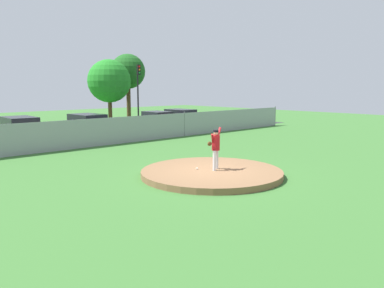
{
  "coord_description": "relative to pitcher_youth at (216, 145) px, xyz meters",
  "views": [
    {
      "loc": [
        -10.7,
        -10.27,
        3.51
      ],
      "look_at": [
        0.57,
        1.75,
        1.04
      ],
      "focal_mm": 35.45,
      "sensor_mm": 36.0,
      "label": 1
    }
  ],
  "objects": [
    {
      "name": "pitcher_youth",
      "position": [
        0.0,
        0.0,
        0.0
      ],
      "size": [
        0.8,
        0.32,
        1.68
      ],
      "color": "silver",
      "rests_on": "pitchers_mound"
    },
    {
      "name": "pitchers_mound",
      "position": [
        -0.16,
        0.05,
        -1.11
      ],
      "size": [
        5.64,
        5.64,
        0.24
      ],
      "primitive_type": "cylinder",
      "color": "brown",
      "rests_on": "ground_plane"
    },
    {
      "name": "ground_plane",
      "position": [
        -0.16,
        6.05,
        -1.23
      ],
      "size": [
        80.0,
        80.0,
        0.0
      ],
      "primitive_type": "plane",
      "color": "#386B2D"
    },
    {
      "name": "parked_car_slate",
      "position": [
        11.09,
        14.69,
        -0.45
      ],
      "size": [
        1.9,
        4.58,
        1.6
      ],
      "color": "slate",
      "rests_on": "ground_plane"
    },
    {
      "name": "chainlink_fence",
      "position": [
        -0.16,
        10.05,
        -0.38
      ],
      "size": [
        37.78,
        0.07,
        1.78
      ],
      "color": "gray",
      "rests_on": "ground_plane"
    },
    {
      "name": "parked_car_burgundy",
      "position": [
        8.25,
        14.32,
        -0.48
      ],
      "size": [
        1.88,
        4.1,
        1.55
      ],
      "color": "maroon",
      "rests_on": "ground_plane"
    },
    {
      "name": "tree_broad_right",
      "position": [
        11.92,
        23.95,
        3.88
      ],
      "size": [
        3.64,
        3.64,
        6.98
      ],
      "color": "#4C331E",
      "rests_on": "ground_plane"
    },
    {
      "name": "tree_tall_centre",
      "position": [
        8.46,
        21.98,
        2.86
      ],
      "size": [
        4.11,
        4.11,
        6.15
      ],
      "color": "#4C331E",
      "rests_on": "ground_plane"
    },
    {
      "name": "baseball",
      "position": [
        -0.51,
        0.53,
        -0.95
      ],
      "size": [
        0.07,
        0.07,
        0.07
      ],
      "primitive_type": "sphere",
      "color": "white",
      "rests_on": "pitchers_mound"
    },
    {
      "name": "parked_car_navy",
      "position": [
        2.0,
        14.33,
        -0.44
      ],
      "size": [
        2.12,
        4.78,
        1.64
      ],
      "color": "#161E4C",
      "rests_on": "ground_plane"
    },
    {
      "name": "traffic_light_far",
      "position": [
        9.27,
        18.36,
        2.5
      ],
      "size": [
        0.28,
        0.46,
        5.51
      ],
      "color": "black",
      "rests_on": "ground_plane"
    },
    {
      "name": "asphalt_strip",
      "position": [
        -0.16,
        14.55,
        -1.22
      ],
      "size": [
        44.0,
        7.0,
        0.01
      ],
      "primitive_type": "cube",
      "color": "#2B2B2D",
      "rests_on": "ground_plane"
    },
    {
      "name": "parked_car_champagne",
      "position": [
        -2.63,
        14.3,
        -0.42
      ],
      "size": [
        1.98,
        4.71,
        1.69
      ],
      "color": "tan",
      "rests_on": "ground_plane"
    },
    {
      "name": "traffic_cone_orange",
      "position": [
        -0.97,
        17.32,
        -0.96
      ],
      "size": [
        0.4,
        0.4,
        0.55
      ],
      "color": "orange",
      "rests_on": "asphalt_strip"
    }
  ]
}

